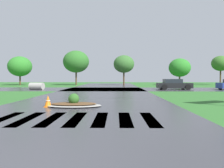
% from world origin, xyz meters
% --- Properties ---
extents(asphalt_roadway, '(9.54, 80.00, 0.01)m').
position_xyz_m(asphalt_roadway, '(0.00, 10.00, 0.00)').
color(asphalt_roadway, '#35353A').
rests_on(asphalt_roadway, ground).
extents(asphalt_cross_road, '(90.00, 8.59, 0.01)m').
position_xyz_m(asphalt_cross_road, '(0.00, 24.96, 0.00)').
color(asphalt_cross_road, '#35353A').
rests_on(asphalt_cross_road, ground).
extents(crosswalk_stripes, '(5.85, 3.01, 0.01)m').
position_xyz_m(crosswalk_stripes, '(0.00, 4.95, 0.00)').
color(crosswalk_stripes, white).
rests_on(crosswalk_stripes, ground).
extents(median_island, '(2.87, 1.66, 0.68)m').
position_xyz_m(median_island, '(-0.73, 8.45, 0.14)').
color(median_island, '#9E9B93').
rests_on(median_island, ground).
extents(car_silver_hatch, '(4.07, 2.19, 1.26)m').
position_xyz_m(car_silver_hatch, '(8.42, 24.40, 0.60)').
color(car_silver_hatch, black).
rests_on(car_silver_hatch, ground).
extents(drainage_pipe_stack, '(1.88, 1.23, 0.83)m').
position_xyz_m(drainage_pipe_stack, '(-8.00, 23.76, 0.42)').
color(drainage_pipe_stack, '#9E9B93').
rests_on(drainage_pipe_stack, ground).
extents(traffic_cone, '(0.38, 0.38, 0.60)m').
position_xyz_m(traffic_cone, '(-2.02, 8.24, 0.29)').
color(traffic_cone, orange).
rests_on(traffic_cone, ground).
extents(background_treeline, '(41.19, 6.23, 6.26)m').
position_xyz_m(background_treeline, '(-0.30, 38.68, 3.77)').
color(background_treeline, '#4C3823').
rests_on(background_treeline, ground).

